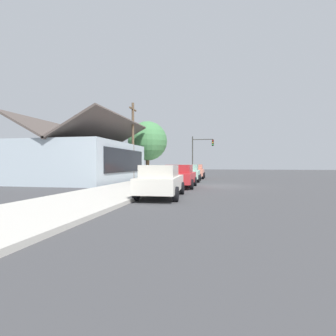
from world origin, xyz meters
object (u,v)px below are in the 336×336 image
(car_seafoam, at_px, (189,173))
(traffic_light_main, at_px, (201,150))
(fire_hydrant_red, at_px, (178,175))
(car_ivory, at_px, (161,181))
(car_cherry, at_px, (180,176))
(car_coral, at_px, (195,171))
(shade_tree, at_px, (148,141))
(utility_pole_wooden, at_px, (133,140))

(car_seafoam, xyz_separation_m, traffic_light_main, (9.85, -0.27, 2.68))
(fire_hydrant_red, bearing_deg, traffic_light_main, -11.81)
(car_ivory, relative_size, fire_hydrant_red, 6.64)
(car_ivory, relative_size, car_seafoam, 1.02)
(car_cherry, distance_m, car_coral, 11.88)
(car_ivory, height_order, car_cherry, same)
(car_cherry, xyz_separation_m, traffic_light_main, (16.21, -0.08, 2.68))
(car_cherry, height_order, car_seafoam, same)
(shade_tree, bearing_deg, car_cherry, -154.35)
(shade_tree, xyz_separation_m, utility_pole_wooden, (-6.22, -0.34, -0.43))
(shade_tree, xyz_separation_m, fire_hydrant_red, (-4.05, -4.34, -3.86))
(car_coral, xyz_separation_m, utility_pole_wooden, (-5.77, 5.40, 3.11))
(car_ivory, relative_size, traffic_light_main, 0.91)
(shade_tree, height_order, traffic_light_main, shade_tree)
(car_cherry, relative_size, car_coral, 0.99)
(car_cherry, height_order, traffic_light_main, traffic_light_main)
(utility_pole_wooden, bearing_deg, traffic_light_main, -29.25)
(car_seafoam, relative_size, traffic_light_main, 0.89)
(car_seafoam, distance_m, traffic_light_main, 10.21)
(shade_tree, relative_size, utility_pole_wooden, 0.89)
(car_seafoam, xyz_separation_m, shade_tree, (5.96, 5.73, 3.54))
(fire_hydrant_red, bearing_deg, utility_pole_wooden, 118.43)
(car_cherry, bearing_deg, car_coral, -0.44)
(shade_tree, bearing_deg, traffic_light_main, -57.07)
(car_ivory, distance_m, car_coral, 17.53)
(traffic_light_main, bearing_deg, car_cherry, 179.72)
(utility_pole_wooden, bearing_deg, car_cherry, -137.59)
(traffic_light_main, distance_m, fire_hydrant_red, 8.65)
(car_seafoam, bearing_deg, car_cherry, 179.25)
(fire_hydrant_red, bearing_deg, car_cherry, -169.19)
(traffic_light_main, bearing_deg, car_seafoam, 178.42)
(car_ivory, height_order, traffic_light_main, traffic_light_main)
(car_ivory, relative_size, shade_tree, 0.70)
(car_seafoam, distance_m, fire_hydrant_red, 2.38)
(traffic_light_main, relative_size, utility_pole_wooden, 0.69)
(car_cherry, height_order, car_coral, same)
(traffic_light_main, height_order, utility_pole_wooden, utility_pole_wooden)
(car_coral, distance_m, utility_pole_wooden, 8.49)
(traffic_light_main, bearing_deg, utility_pole_wooden, 150.75)
(car_seafoam, bearing_deg, traffic_light_main, -4.05)
(utility_pole_wooden, bearing_deg, fire_hydrant_red, -61.57)
(car_ivory, relative_size, car_cherry, 1.04)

